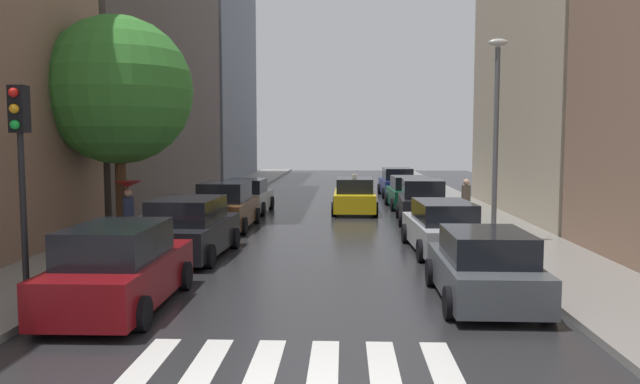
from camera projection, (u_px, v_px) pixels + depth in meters
ground_plane at (329, 207)px, 31.39m from camera, size 28.00×72.00×0.04m
sidewalk_left at (203, 204)px, 31.63m from camera, size 3.00×72.00×0.15m
sidewalk_right at (458, 205)px, 31.12m from camera, size 3.00×72.00×0.15m
crosswalk_stripes at (294, 365)px, 9.36m from camera, size 4.95×2.20×0.01m
building_left_far at (207, 60)px, 52.43m from camera, size 6.00×17.24×20.32m
building_right_mid at (575, 81)px, 27.28m from camera, size 6.00×14.20×12.02m
parked_car_left_nearest at (120, 269)px, 12.43m from camera, size 2.07×4.65×1.74m
parked_car_left_second at (190, 229)px, 17.85m from camera, size 2.32×4.66×1.74m
parked_car_left_third at (226, 207)px, 23.48m from camera, size 2.12×4.57×1.81m
parked_car_left_fourth at (247, 197)px, 28.71m from camera, size 2.23×4.12×1.57m
parked_car_right_nearest at (485, 268)px, 12.91m from camera, size 2.08×4.09×1.54m
parked_car_right_second at (442, 228)px, 18.65m from camera, size 2.14×4.85×1.57m
parked_car_right_third at (422, 203)px, 25.22m from camera, size 2.15×4.15×1.79m
parked_car_right_fourth at (409, 193)px, 30.53m from camera, size 2.26×4.14×1.60m
parked_car_right_fifth at (397, 183)px, 36.90m from camera, size 2.14×4.55×1.70m
taxi_midroad at (354, 196)px, 28.67m from camera, size 2.10×4.57×1.81m
pedestrian_foreground at (128, 199)px, 19.76m from camera, size 0.91×0.91×1.94m
pedestrian_near_tree at (466, 199)px, 24.68m from camera, size 0.36×0.36×1.68m
street_tree_left at (118, 91)px, 20.10m from camera, size 4.83×4.83×7.28m
traffic_light_left_corner at (20, 147)px, 11.75m from camera, size 0.30×0.42×4.30m
lamp_post_right at (496, 125)px, 19.44m from camera, size 0.60×0.28×6.41m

